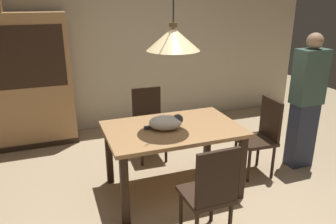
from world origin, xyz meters
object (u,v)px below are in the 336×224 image
Objects in this scene: chair_far_back at (149,120)px; hutch_bookcase at (31,84)px; chair_near_front at (211,191)px; dining_table at (173,136)px; cat_sleeping at (166,122)px; chair_right_side at (262,134)px; pendant_lamp at (173,39)px; person_standing at (306,102)px.

hutch_bookcase is (-1.41, 0.98, 0.38)m from chair_far_back.
chair_near_front is 3.10m from hutch_bookcase.
cat_sleeping is (-0.08, -0.03, 0.18)m from dining_table.
cat_sleeping is 2.31m from hutch_bookcase.
chair_right_side is at bearing -0.20° from dining_table.
pendant_lamp is 2.46m from hutch_bookcase.
chair_near_front is at bearing -84.37° from cat_sleeping.
dining_table is 2.34m from hutch_bookcase.
chair_right_side reaches higher than cat_sleeping.
chair_far_back is at bearing -34.76° from hutch_bookcase.
hutch_bookcase is (-1.41, 2.74, 0.38)m from chair_near_front.
chair_right_side is 1.43m from chair_far_back.
chair_right_side is 2.31× the size of cat_sleeping.
chair_right_side is 1.00× the size of chair_far_back.
chair_far_back is 0.97m from cat_sleeping.
chair_right_side is at bearing -0.20° from pendant_lamp.
hutch_bookcase reaches higher than dining_table.
pendant_lamp is 0.70× the size of hutch_bookcase.
chair_right_side is 0.68m from person_standing.
chair_near_front is at bearing -142.17° from chair_right_side.
chair_near_front and chair_far_back have the same top height.
person_standing is at bearing -0.35° from dining_table.
chair_right_side is 0.72× the size of pendant_lamp.
cat_sleeping is (-0.08, 0.85, 0.32)m from chair_near_front.
chair_right_side is at bearing 179.37° from person_standing.
pendant_lamp is at bearing 179.80° from chair_right_side.
pendant_lamp reaches higher than person_standing.
person_standing is (1.72, -0.01, -0.83)m from pendant_lamp.
chair_right_side is 0.50× the size of hutch_bookcase.
dining_table is 0.89m from chair_near_front.
hutch_bookcase is at bearing 125.07° from cat_sleeping.
chair_near_front is 1.45m from pendant_lamp.
person_standing reaches higher than chair_far_back.
pendant_lamp is at bearing 90.13° from chair_near_front.
chair_right_side is at bearing -36.27° from hutch_bookcase.
pendant_lamp is (-0.00, 0.88, 1.15)m from chair_near_front.
chair_far_back is (-1.13, 0.88, 0.00)m from chair_right_side.
pendant_lamp is 1.91m from person_standing.
person_standing is (3.13, -1.87, -0.05)m from hutch_bookcase.
pendant_lamp reaches higher than chair_near_front.
dining_table is 0.20m from cat_sleeping.
chair_far_back is (0.00, 1.76, 0.00)m from chair_near_front.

